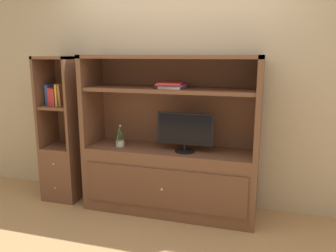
# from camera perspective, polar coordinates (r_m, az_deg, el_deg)

# --- Properties ---
(ground_plane) EXTENTS (8.00, 8.00, 0.00)m
(ground_plane) POSITION_cam_1_polar(r_m,az_deg,el_deg) (3.36, -1.76, -16.88)
(ground_plane) COLOR tan
(painted_rear_wall) EXTENTS (6.00, 0.10, 2.80)m
(painted_rear_wall) POSITION_cam_1_polar(r_m,az_deg,el_deg) (3.67, 1.79, 8.54)
(painted_rear_wall) COLOR tan
(painted_rear_wall) RESTS_ON ground_plane
(media_console) EXTENTS (1.78, 0.52, 1.62)m
(media_console) POSITION_cam_1_polar(r_m,az_deg,el_deg) (3.51, 0.26, -6.41)
(media_console) COLOR brown
(media_console) RESTS_ON ground_plane
(tv_monitor) EXTENTS (0.56, 0.20, 0.39)m
(tv_monitor) POSITION_cam_1_polar(r_m,az_deg,el_deg) (3.31, 2.91, -0.86)
(tv_monitor) COLOR black
(tv_monitor) RESTS_ON media_console
(potted_plant) EXTENTS (0.09, 0.12, 0.23)m
(potted_plant) POSITION_cam_1_polar(r_m,az_deg,el_deg) (3.57, -8.10, -2.84)
(potted_plant) COLOR beige
(potted_plant) RESTS_ON media_console
(magazine_stack) EXTENTS (0.29, 0.33, 0.06)m
(magazine_stack) POSITION_cam_1_polar(r_m,az_deg,el_deg) (3.32, 0.68, 6.96)
(magazine_stack) COLOR silver
(magazine_stack) RESTS_ON media_console
(bookshelf_tall) EXTENTS (0.40, 0.42, 1.60)m
(bookshelf_tall) POSITION_cam_1_polar(r_m,az_deg,el_deg) (4.02, -17.18, -4.05)
(bookshelf_tall) COLOR brown
(bookshelf_tall) RESTS_ON ground_plane
(upright_book_row) EXTENTS (0.20, 0.18, 0.24)m
(upright_book_row) POSITION_cam_1_polar(r_m,az_deg,el_deg) (3.92, -18.47, 4.92)
(upright_book_row) COLOR #2D519E
(upright_book_row) RESTS_ON bookshelf_tall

